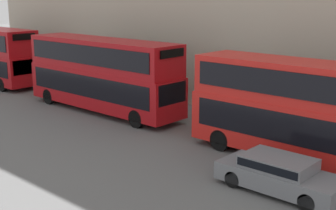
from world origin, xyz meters
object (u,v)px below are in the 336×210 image
(bus_leading, at_px, (319,110))
(bus_second_in_queue, at_px, (102,72))
(pedestrian, at_px, (174,99))
(car_dark_sedan, at_px, (279,173))

(bus_leading, bearing_deg, bus_second_in_queue, 90.00)
(bus_second_in_queue, distance_m, pedestrian, 4.63)
(bus_second_in_queue, bearing_deg, car_dark_sedan, -103.67)
(car_dark_sedan, relative_size, pedestrian, 2.54)
(bus_leading, relative_size, bus_second_in_queue, 1.00)
(pedestrian, bearing_deg, car_dark_sedan, -119.99)
(bus_second_in_queue, xyz_separation_m, pedestrian, (2.71, -3.40, -1.60))
(bus_second_in_queue, xyz_separation_m, car_dark_sedan, (-3.40, -13.98, -1.75))
(bus_leading, distance_m, pedestrian, 10.86)
(bus_leading, xyz_separation_m, pedestrian, (2.71, 10.40, -1.56))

